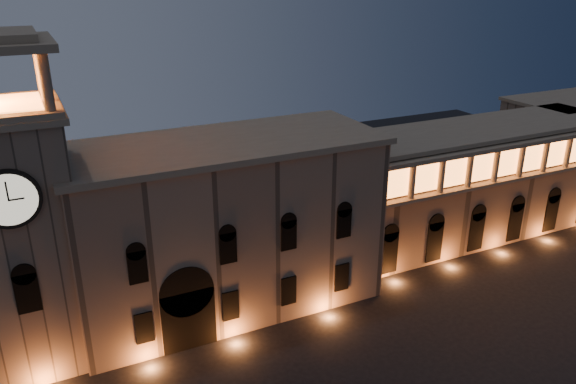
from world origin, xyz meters
The scene contains 4 objects.
government_building centered at (-2.08, 21.93, 8.77)m, with size 30.80×12.80×17.60m.
clock_tower centered at (-20.50, 20.98, 12.50)m, with size 9.80×9.80×32.40m.
colonnade_wing centered at (32.00, 23.92, 7.33)m, with size 40.60×11.50×14.50m.
secondary_building centered at (58.00, 30.00, 7.00)m, with size 20.00×12.00×14.00m, color #79614D.
Camera 1 is at (-18.55, -26.57, 32.53)m, focal length 35.00 mm.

